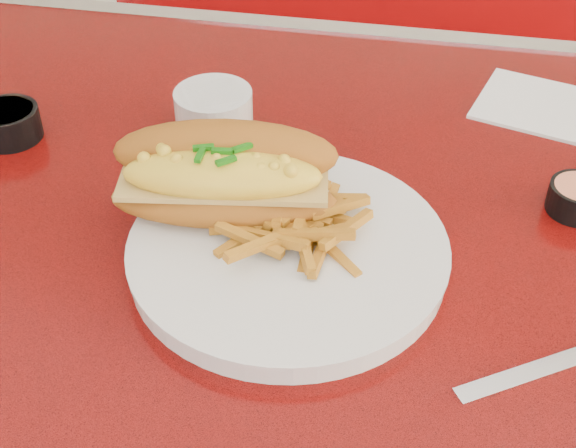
% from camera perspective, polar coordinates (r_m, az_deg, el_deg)
% --- Properties ---
extents(diner_table, '(1.23, 0.83, 0.77)m').
position_cam_1_polar(diner_table, '(0.79, 3.93, -10.36)').
color(diner_table, '#BB100C').
rests_on(diner_table, ground).
extents(booth_bench_far, '(1.20, 0.51, 0.90)m').
position_cam_1_polar(booth_bench_far, '(1.61, 7.40, 4.23)').
color(booth_bench_far, '#91090A').
rests_on(booth_bench_far, ground).
extents(dinner_plate, '(0.33, 0.33, 0.02)m').
position_cam_1_polar(dinner_plate, '(0.65, 0.00, -2.00)').
color(dinner_plate, silver).
rests_on(dinner_plate, diner_table).
extents(mac_hoagie, '(0.20, 0.12, 0.08)m').
position_cam_1_polar(mac_hoagie, '(0.66, -4.58, 3.44)').
color(mac_hoagie, '#AB631B').
rests_on(mac_hoagie, dinner_plate).
extents(fries_pile, '(0.13, 0.12, 0.03)m').
position_cam_1_polar(fries_pile, '(0.65, 0.46, -0.04)').
color(fries_pile, orange).
rests_on(fries_pile, dinner_plate).
extents(fork, '(0.06, 0.12, 0.00)m').
position_cam_1_polar(fork, '(0.67, 0.50, 0.42)').
color(fork, silver).
rests_on(fork, dinner_plate).
extents(gravy_ramekin, '(0.09, 0.09, 0.04)m').
position_cam_1_polar(gravy_ramekin, '(0.81, -5.30, 8.08)').
color(gravy_ramekin, silver).
rests_on(gravy_ramekin, diner_table).
extents(sauce_cup_left, '(0.08, 0.08, 0.03)m').
position_cam_1_polar(sauce_cup_left, '(0.84, -19.30, 6.86)').
color(sauce_cup_left, black).
rests_on(sauce_cup_left, diner_table).
extents(paper_napkin, '(0.14, 0.14, 0.00)m').
position_cam_1_polar(paper_napkin, '(0.89, 17.07, 8.14)').
color(paper_napkin, white).
rests_on(paper_napkin, diner_table).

